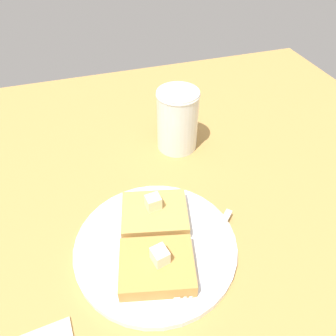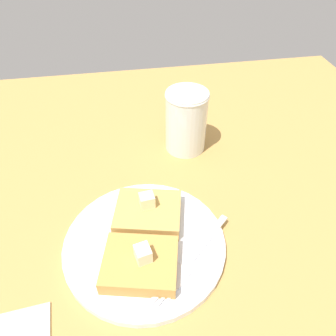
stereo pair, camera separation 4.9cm
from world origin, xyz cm
name	(u,v)px [view 1 (the left image)]	position (x,y,z in cm)	size (l,w,h in cm)	color
table_surface	(165,257)	(0.00, 0.00, 1.38)	(108.07, 108.07, 2.76)	#B08445
plate	(156,246)	(0.73, 1.01, 3.37)	(21.62, 21.62, 1.09)	white
toast_slice_left	(157,266)	(-3.19, 1.93, 4.93)	(7.41, 9.03, 2.15)	#C48C43
toast_slice_middle	(154,215)	(4.65, 0.08, 4.93)	(7.41, 9.03, 2.15)	tan
butter_pat_primary	(160,256)	(-3.13, 1.48, 6.99)	(1.97, 1.78, 1.97)	#F1E9CA
butter_pat_secondary	(152,203)	(5.20, 0.22, 6.99)	(1.97, 1.78, 1.97)	beige
fork	(204,258)	(-3.35, -4.21, 4.03)	(12.07, 12.58, 0.36)	silver
syrup_jar	(177,123)	(21.13, -8.84, 7.78)	(7.37, 7.37, 11.12)	#552C0D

